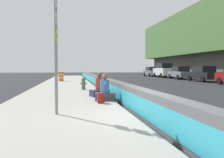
{
  "coord_description": "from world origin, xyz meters",
  "views": [
    {
      "loc": [
        -6.98,
        2.22,
        1.51
      ],
      "look_at": [
        8.61,
        -0.29,
        0.83
      ],
      "focal_mm": 41.03,
      "sensor_mm": 36.0,
      "label": 1
    }
  ],
  "objects_px": {
    "parked_car_midline": "(180,73)",
    "parked_car_farther": "(152,72)",
    "construction_barrel": "(61,76)",
    "seated_person_middle": "(100,89)",
    "seated_person_foreground": "(105,92)",
    "backpack": "(101,98)",
    "fire_hydrant": "(84,83)",
    "parked_car_far": "(164,70)",
    "parked_car_fourth": "(203,74)",
    "route_sign_post": "(56,43)"
  },
  "relations": [
    {
      "from": "route_sign_post",
      "to": "seated_person_foreground",
      "type": "relative_size",
      "value": 3.2
    },
    {
      "from": "parked_car_midline",
      "to": "parked_car_farther",
      "type": "relative_size",
      "value": 1.0
    },
    {
      "from": "parked_car_fourth",
      "to": "parked_car_midline",
      "type": "xyz_separation_m",
      "value": [
        6.3,
        -0.1,
        0.0
      ]
    },
    {
      "from": "seated_person_foreground",
      "to": "parked_car_farther",
      "type": "height_order",
      "value": "parked_car_farther"
    },
    {
      "from": "construction_barrel",
      "to": "parked_car_midline",
      "type": "xyz_separation_m",
      "value": [
        5.38,
        -15.57,
        0.24
      ]
    },
    {
      "from": "fire_hydrant",
      "to": "construction_barrel",
      "type": "height_order",
      "value": "construction_barrel"
    },
    {
      "from": "fire_hydrant",
      "to": "parked_car_farther",
      "type": "relative_size",
      "value": 0.19
    },
    {
      "from": "seated_person_foreground",
      "to": "parked_car_far",
      "type": "bearing_deg",
      "value": -25.1
    },
    {
      "from": "seated_person_middle",
      "to": "construction_barrel",
      "type": "xyz_separation_m",
      "value": [
        14.97,
        2.37,
        0.12
      ]
    },
    {
      "from": "fire_hydrant",
      "to": "construction_barrel",
      "type": "xyz_separation_m",
      "value": [
        11.01,
        1.8,
        0.03
      ]
    },
    {
      "from": "parked_car_midline",
      "to": "route_sign_post",
      "type": "bearing_deg",
      "value": 148.92
    },
    {
      "from": "seated_person_middle",
      "to": "fire_hydrant",
      "type": "bearing_deg",
      "value": 8.22
    },
    {
      "from": "parked_car_fourth",
      "to": "parked_car_far",
      "type": "xyz_separation_m",
      "value": [
        12.51,
        -0.08,
        0.32
      ]
    },
    {
      "from": "construction_barrel",
      "to": "parked_car_midline",
      "type": "relative_size",
      "value": 0.21
    },
    {
      "from": "parked_car_far",
      "to": "parked_car_farther",
      "type": "height_order",
      "value": "parked_car_far"
    },
    {
      "from": "fire_hydrant",
      "to": "parked_car_fourth",
      "type": "xyz_separation_m",
      "value": [
        10.09,
        -13.68,
        0.27
      ]
    },
    {
      "from": "fire_hydrant",
      "to": "parked_car_farther",
      "type": "xyz_separation_m",
      "value": [
        28.38,
        -13.67,
        0.27
      ]
    },
    {
      "from": "backpack",
      "to": "construction_barrel",
      "type": "xyz_separation_m",
      "value": [
        17.3,
        2.15,
        0.28
      ]
    },
    {
      "from": "fire_hydrant",
      "to": "construction_barrel",
      "type": "relative_size",
      "value": 0.93
    },
    {
      "from": "seated_person_middle",
      "to": "parked_car_far",
      "type": "bearing_deg",
      "value": -26.4
    },
    {
      "from": "seated_person_foreground",
      "to": "backpack",
      "type": "xyz_separation_m",
      "value": [
        -0.87,
        0.28,
        -0.16
      ]
    },
    {
      "from": "parked_car_fourth",
      "to": "parked_car_far",
      "type": "bearing_deg",
      "value": -0.35
    },
    {
      "from": "parked_car_farther",
      "to": "parked_car_midline",
      "type": "bearing_deg",
      "value": -179.49
    },
    {
      "from": "route_sign_post",
      "to": "construction_barrel",
      "type": "relative_size",
      "value": 3.79
    },
    {
      "from": "parked_car_far",
      "to": "backpack",
      "type": "bearing_deg",
      "value": 155.11
    },
    {
      "from": "fire_hydrant",
      "to": "seated_person_middle",
      "type": "distance_m",
      "value": 4.01
    },
    {
      "from": "route_sign_post",
      "to": "seated_person_foreground",
      "type": "xyz_separation_m",
      "value": [
        3.04,
        -1.84,
        -1.74
      ]
    },
    {
      "from": "parked_car_farther",
      "to": "construction_barrel",
      "type": "bearing_deg",
      "value": 138.31
    },
    {
      "from": "seated_person_foreground",
      "to": "seated_person_middle",
      "type": "relative_size",
      "value": 0.98
    },
    {
      "from": "fire_hydrant",
      "to": "parked_car_farther",
      "type": "height_order",
      "value": "parked_car_farther"
    },
    {
      "from": "seated_person_middle",
      "to": "parked_car_far",
      "type": "height_order",
      "value": "parked_car_far"
    },
    {
      "from": "fire_hydrant",
      "to": "backpack",
      "type": "bearing_deg",
      "value": -176.76
    },
    {
      "from": "parked_car_farther",
      "to": "fire_hydrant",
      "type": "bearing_deg",
      "value": 154.28
    },
    {
      "from": "parked_car_midline",
      "to": "parked_car_fourth",
      "type": "bearing_deg",
      "value": 179.12
    },
    {
      "from": "construction_barrel",
      "to": "parked_car_fourth",
      "type": "height_order",
      "value": "parked_car_fourth"
    },
    {
      "from": "backpack",
      "to": "parked_car_far",
      "type": "distance_m",
      "value": 31.85
    },
    {
      "from": "parked_car_far",
      "to": "parked_car_farther",
      "type": "relative_size",
      "value": 1.06
    },
    {
      "from": "parked_car_fourth",
      "to": "parked_car_midline",
      "type": "distance_m",
      "value": 6.3
    },
    {
      "from": "parked_car_midline",
      "to": "parked_car_far",
      "type": "distance_m",
      "value": 6.21
    },
    {
      "from": "fire_hydrant",
      "to": "seated_person_middle",
      "type": "bearing_deg",
      "value": -171.78
    },
    {
      "from": "construction_barrel",
      "to": "parked_car_fourth",
      "type": "distance_m",
      "value": 15.51
    },
    {
      "from": "parked_car_fourth",
      "to": "construction_barrel",
      "type": "bearing_deg",
      "value": 86.58
    },
    {
      "from": "fire_hydrant",
      "to": "parked_car_far",
      "type": "xyz_separation_m",
      "value": [
        22.6,
        -13.76,
        0.6
      ]
    },
    {
      "from": "parked_car_fourth",
      "to": "route_sign_post",
      "type": "bearing_deg",
      "value": 141.25
    },
    {
      "from": "route_sign_post",
      "to": "seated_person_foreground",
      "type": "distance_m",
      "value": 3.96
    },
    {
      "from": "seated_person_foreground",
      "to": "fire_hydrant",
      "type": "bearing_deg",
      "value": 6.68
    },
    {
      "from": "seated_person_middle",
      "to": "parked_car_farther",
      "type": "relative_size",
      "value": 0.25
    },
    {
      "from": "parked_car_fourth",
      "to": "seated_person_middle",
      "type": "bearing_deg",
      "value": 136.99
    },
    {
      "from": "parked_car_midline",
      "to": "backpack",
      "type": "bearing_deg",
      "value": 149.38
    },
    {
      "from": "backpack",
      "to": "parked_car_far",
      "type": "bearing_deg",
      "value": -24.89
    }
  ]
}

